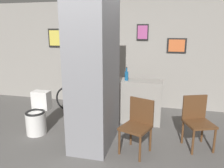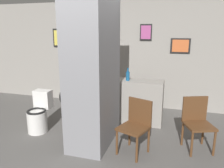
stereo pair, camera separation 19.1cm
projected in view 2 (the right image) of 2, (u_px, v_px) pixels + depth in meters
The scene contains 9 objects.
ground_plane at pixel (73, 156), 3.37m from camera, with size 14.00×14.00×0.00m, color #5B5956.
wall_back at pixel (118, 54), 5.51m from camera, with size 8.00×0.09×2.60m.
pillar_center at pixel (93, 68), 3.55m from camera, with size 0.64×1.12×2.60m.
counter_shelf at pixel (134, 101), 4.58m from camera, with size 1.17×0.44×0.90m.
toilet at pixel (39, 115), 4.18m from camera, with size 0.37×0.53×0.76m.
chair_near_pillar at pixel (136, 124), 3.41m from camera, with size 0.53×0.53×0.85m.
chair_by_doorway at pixel (197, 121), 3.51m from camera, with size 0.53×0.53×0.85m.
bicycle at pixel (88, 99), 5.11m from camera, with size 1.53×0.42×0.65m.
bottle_tall at pixel (128, 76), 4.42m from camera, with size 0.08×0.08×0.29m.
Camera 2 is at (1.43, -2.72, 1.90)m, focal length 35.00 mm.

